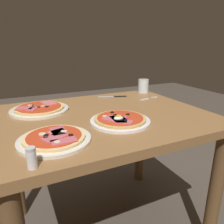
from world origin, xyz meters
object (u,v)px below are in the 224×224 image
object	(u,v)px
pizza_foreground	(120,120)
fork	(148,99)
dining_table	(104,136)
pizza_across_left	(40,109)
knife	(114,97)
pizza_across_right	(55,138)
salt_shaker	(32,158)
water_glass_near	(143,87)

from	to	relation	value
pizza_foreground	fork	size ratio (longest dim) A/B	1.80
dining_table	pizza_across_left	size ratio (longest dim) A/B	3.42
pizza_across_left	knife	size ratio (longest dim) A/B	1.65
pizza_across_right	salt_shaker	world-z (taller)	salt_shaker
pizza_foreground	fork	xyz separation A→B (m)	(0.37, 0.31, -0.01)
pizza_foreground	water_glass_near	distance (m)	0.68
pizza_across_right	knife	world-z (taller)	pizza_across_right
salt_shaker	pizza_across_right	bearing A→B (deg)	58.51
pizza_across_left	salt_shaker	distance (m)	0.59
pizza_foreground	knife	xyz separation A→B (m)	(0.19, 0.46, -0.01)
pizza_foreground	knife	size ratio (longest dim) A/B	1.49
pizza_across_right	salt_shaker	size ratio (longest dim) A/B	4.12
knife	salt_shaker	bearing A→B (deg)	-131.28
pizza_across_left	dining_table	bearing A→B (deg)	-33.65
knife	salt_shaker	xyz separation A→B (m)	(-0.61, -0.69, 0.03)
pizza_across_left	pizza_across_right	world-z (taller)	same
pizza_across_right	water_glass_near	size ratio (longest dim) A/B	2.78
pizza_across_left	water_glass_near	size ratio (longest dim) A/B	3.15
dining_table	pizza_across_right	xyz separation A→B (m)	(-0.30, -0.23, 0.14)
fork	salt_shaker	size ratio (longest dim) A/B	2.34
pizza_across_left	fork	bearing A→B (deg)	-3.14
water_glass_near	salt_shaker	distance (m)	1.13
pizza_across_left	pizza_foreground	bearing A→B (deg)	-47.91
pizza_across_left	knife	distance (m)	0.52
dining_table	fork	distance (m)	0.44
dining_table	water_glass_near	size ratio (longest dim) A/B	10.76
pizza_across_right	knife	xyz separation A→B (m)	(0.51, 0.54, -0.01)
water_glass_near	fork	distance (m)	0.21
fork	pizza_across_left	bearing A→B (deg)	176.86
water_glass_near	fork	size ratio (longest dim) A/B	0.63
pizza_foreground	dining_table	bearing A→B (deg)	96.05
fork	pizza_across_right	bearing A→B (deg)	-150.51
dining_table	pizza_across_left	distance (m)	0.39
water_glass_near	salt_shaker	world-z (taller)	water_glass_near
dining_table	pizza_across_right	size ratio (longest dim) A/B	3.88
pizza_across_left	fork	world-z (taller)	pizza_across_left
pizza_foreground	water_glass_near	bearing A→B (deg)	47.61
pizza_across_left	pizza_across_right	size ratio (longest dim) A/B	1.13
knife	water_glass_near	bearing A→B (deg)	8.35
dining_table	salt_shaker	bearing A→B (deg)	-136.15
pizza_foreground	fork	bearing A→B (deg)	40.32
pizza_across_left	water_glass_near	world-z (taller)	water_glass_near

